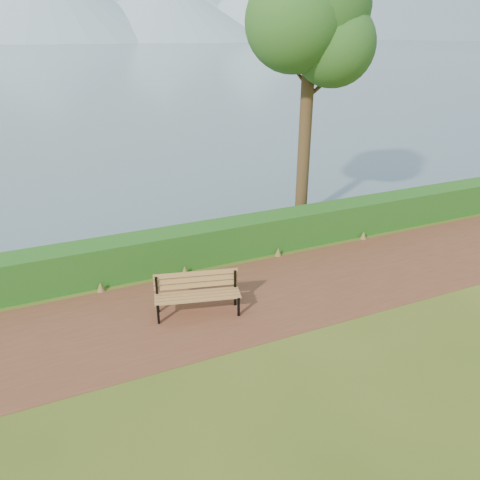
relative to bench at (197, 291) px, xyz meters
name	(u,v)px	position (x,y,z in m)	size (l,w,h in m)	color
ground	(259,304)	(1.38, -0.25, -0.53)	(140.00, 140.00, 0.00)	#3D4E16
path	(253,297)	(1.38, 0.05, -0.53)	(40.00, 3.40, 0.01)	brown
hedge	(217,242)	(1.38, 2.35, -0.03)	(32.00, 0.85, 1.00)	#134213
water	(25,47)	(1.38, 259.75, -0.53)	(700.00, 510.00, 0.00)	#466171
bench	(197,291)	(0.00, 0.00, 0.00)	(1.91, 0.96, 0.92)	black
tree	(312,15)	(4.92, 3.86, 5.60)	(4.11, 3.44, 8.25)	#3D2719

